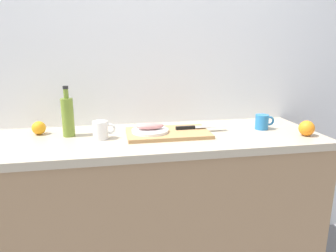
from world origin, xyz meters
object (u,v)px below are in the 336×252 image
object	(u,v)px
cutting_board	(168,133)
orange_0	(307,128)
chef_knife	(194,127)
olive_oil_bottle	(68,116)
fish_fillet	(150,126)
coffee_mug_1	(101,130)
white_plate	(150,131)
coffee_mug_0	(262,122)

from	to	relation	value
cutting_board	orange_0	xyz separation A→B (m)	(0.74, -0.15, 0.03)
chef_knife	olive_oil_bottle	distance (m)	0.70
cutting_board	fish_fillet	world-z (taller)	fish_fillet
cutting_board	orange_0	distance (m)	0.76
olive_oil_bottle	coffee_mug_1	bearing A→B (deg)	-26.98
chef_knife	fish_fillet	bearing A→B (deg)	-176.31
cutting_board	coffee_mug_1	bearing A→B (deg)	-177.79
chef_knife	olive_oil_bottle	bearing A→B (deg)	174.67
white_plate	coffee_mug_1	distance (m)	0.26
cutting_board	orange_0	bearing A→B (deg)	-11.74
orange_0	cutting_board	bearing A→B (deg)	168.26
chef_knife	cutting_board	bearing A→B (deg)	-172.26
cutting_board	coffee_mug_0	size ratio (longest dim) A/B	3.85
chef_knife	orange_0	distance (m)	0.61
cutting_board	olive_oil_bottle	bearing A→B (deg)	172.09
fish_fillet	orange_0	size ratio (longest dim) A/B	1.79
cutting_board	olive_oil_bottle	size ratio (longest dim) A/B	1.65
cutting_board	coffee_mug_0	world-z (taller)	coffee_mug_0
chef_knife	olive_oil_bottle	xyz separation A→B (m)	(-0.69, 0.05, 0.08)
white_plate	coffee_mug_1	world-z (taller)	coffee_mug_1
fish_fillet	coffee_mug_0	bearing A→B (deg)	1.45
fish_fillet	orange_0	world-z (taller)	orange_0
chef_knife	coffee_mug_0	xyz separation A→B (m)	(0.41, -0.01, 0.01)
olive_oil_bottle	coffee_mug_0	bearing A→B (deg)	-2.83
coffee_mug_1	orange_0	xyz separation A→B (m)	(1.10, -0.14, -0.01)
white_plate	coffee_mug_1	size ratio (longest dim) A/B	1.69
fish_fillet	chef_knife	world-z (taller)	fish_fillet
coffee_mug_0	orange_0	xyz separation A→B (m)	(0.17, -0.17, -0.00)
cutting_board	coffee_mug_0	distance (m)	0.57
white_plate	cutting_board	bearing A→B (deg)	-1.59
olive_oil_bottle	white_plate	bearing A→B (deg)	-9.32
fish_fillet	coffee_mug_1	size ratio (longest dim) A/B	1.27
coffee_mug_0	orange_0	distance (m)	0.24
fish_fillet	coffee_mug_1	world-z (taller)	coffee_mug_1
coffee_mug_0	chef_knife	bearing A→B (deg)	179.26
white_plate	fish_fillet	size ratio (longest dim) A/B	1.33
white_plate	fish_fillet	xyz separation A→B (m)	(0.00, 0.00, 0.03)
chef_knife	coffee_mug_0	size ratio (longest dim) A/B	2.49
fish_fillet	coffee_mug_1	distance (m)	0.26
coffee_mug_1	chef_knife	bearing A→B (deg)	4.30
olive_oil_bottle	orange_0	xyz separation A→B (m)	(1.27, -0.23, -0.07)
coffee_mug_1	white_plate	bearing A→B (deg)	3.64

